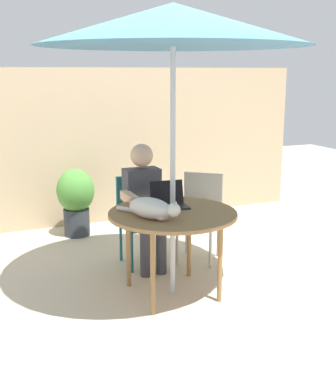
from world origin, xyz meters
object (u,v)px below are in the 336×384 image
(cat, at_px, (153,209))
(patio_umbrella, at_px, (173,25))
(chair_empty, at_px, (201,210))
(potted_plant_near_fence, at_px, (76,198))
(patio_table, at_px, (173,218))
(chair_occupied, at_px, (139,213))
(laptop, at_px, (168,199))
(person_seated, at_px, (144,200))

(cat, bearing_deg, patio_umbrella, 28.89)
(chair_empty, distance_m, potted_plant_near_fence, 1.58)
(cat, xyz_separation_m, potted_plant_near_fence, (-0.16, 2.05, -0.37))
(patio_umbrella, bearing_deg, cat, -151.11)
(patio_table, distance_m, chair_occupied, 0.86)
(chair_empty, bearing_deg, cat, -135.51)
(laptop, bearing_deg, patio_umbrella, -102.08)
(patio_table, distance_m, person_seated, 0.68)
(chair_occupied, height_order, chair_empty, same)
(patio_umbrella, bearing_deg, potted_plant_near_fence, 101.50)
(patio_table, xyz_separation_m, potted_plant_near_fence, (-0.39, 1.92, -0.23))
(person_seated, relative_size, laptop, 3.77)
(chair_occupied, distance_m, cat, 1.04)
(patio_umbrella, bearing_deg, chair_empty, 48.76)
(patio_table, bearing_deg, laptop, 77.92)
(laptop, height_order, cat, laptop)
(patio_table, relative_size, chair_empty, 1.24)
(chair_empty, xyz_separation_m, potted_plant_near_fence, (-1.01, 1.22, -0.06))
(chair_occupied, bearing_deg, patio_table, -90.00)
(person_seated, bearing_deg, cat, -105.69)
(patio_umbrella, relative_size, person_seated, 1.97)
(potted_plant_near_fence, bearing_deg, laptop, -76.05)
(laptop, bearing_deg, patio_table, -102.08)
(chair_empty, xyz_separation_m, cat, (-0.84, -0.83, 0.31))
(patio_table, distance_m, patio_umbrella, 1.55)
(chair_occupied, bearing_deg, cat, -103.24)
(patio_table, xyz_separation_m, cat, (-0.23, -0.13, 0.14))
(patio_umbrella, xyz_separation_m, laptop, (0.04, 0.19, -1.43))
(cat, bearing_deg, chair_occupied, 76.76)
(laptop, bearing_deg, person_seated, 94.60)
(chair_occupied, distance_m, person_seated, 0.23)
(patio_table, height_order, patio_umbrella, patio_umbrella)
(patio_umbrella, relative_size, chair_empty, 2.74)
(chair_occupied, distance_m, potted_plant_near_fence, 1.15)
(patio_umbrella, distance_m, laptop, 1.44)
(person_seated, xyz_separation_m, laptop, (0.04, -0.50, 0.12))
(laptop, bearing_deg, cat, -130.56)
(patio_umbrella, height_order, laptop, patio_umbrella)
(patio_umbrella, relative_size, potted_plant_near_fence, 3.02)
(patio_umbrella, relative_size, laptop, 7.45)
(chair_occupied, height_order, laptop, laptop)
(chair_empty, distance_m, laptop, 0.83)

